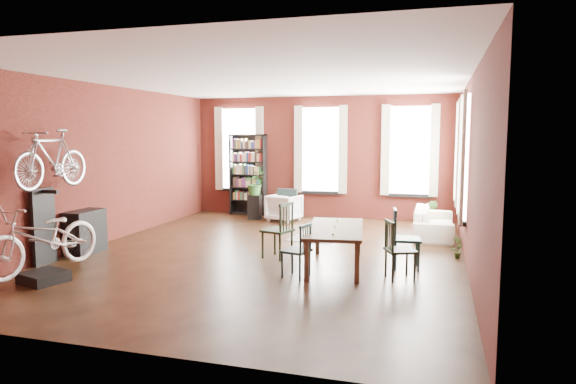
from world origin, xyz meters
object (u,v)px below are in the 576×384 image
at_px(dining_chair_c, 400,250).
at_px(white_armchair, 284,206).
at_px(cream_sofa, 434,217).
at_px(bike_trainer, 44,277).
at_px(dining_chair_d, 407,239).
at_px(bicycle_floor, 42,206).
at_px(plant_stand, 255,207).
at_px(dining_table, 335,247).
at_px(dining_chair_a, 296,251).
at_px(dining_chair_b, 277,230).
at_px(console_table, 85,232).
at_px(bookshelf, 248,175).

distance_m(dining_chair_c, white_armchair, 5.59).
height_order(cream_sofa, bike_trainer, cream_sofa).
height_order(dining_chair_d, bicycle_floor, bicycle_floor).
xyz_separation_m(plant_stand, bicycle_floor, (-1.05, -6.27, 0.83)).
height_order(dining_table, dining_chair_a, dining_chair_a).
height_order(dining_chair_b, plant_stand, dining_chair_b).
relative_size(white_armchair, plant_stand, 1.18).
height_order(cream_sofa, bicycle_floor, bicycle_floor).
bearing_deg(cream_sofa, bike_trainer, 133.66).
xyz_separation_m(dining_table, white_armchair, (-2.13, 4.15, 0.04)).
height_order(dining_chair_a, white_armchair, dining_chair_a).
bearing_deg(console_table, bicycle_floor, -69.30).
relative_size(dining_chair_d, bike_trainer, 1.76).
bearing_deg(bookshelf, plant_stand, -57.74).
distance_m(cream_sofa, bicycle_floor, 7.70).
bearing_deg(white_armchair, dining_chair_c, 140.18).
distance_m(dining_chair_b, cream_sofa, 3.91).
relative_size(dining_chair_d, bicycle_floor, 0.50).
bearing_deg(console_table, bike_trainer, -69.89).
distance_m(dining_chair_b, bookshelf, 5.12).
height_order(dining_chair_a, dining_chair_d, dining_chair_d).
xyz_separation_m(bike_trainer, bicycle_floor, (0.01, 0.04, 1.06)).
relative_size(dining_chair_a, bicycle_floor, 0.43).
bearing_deg(dining_chair_d, cream_sofa, -15.35).
bearing_deg(bicycle_floor, dining_chair_a, 30.14).
relative_size(bookshelf, white_armchair, 2.94).
relative_size(bike_trainer, bicycle_floor, 0.28).
bearing_deg(dining_chair_c, cream_sofa, -30.58).
xyz_separation_m(dining_chair_b, dining_chair_d, (2.26, -0.10, -0.01)).
relative_size(dining_table, dining_chair_b, 1.96).
bearing_deg(cream_sofa, dining_table, 154.13).
height_order(white_armchair, bicycle_floor, bicycle_floor).
relative_size(dining_chair_b, bicycle_floor, 0.51).
xyz_separation_m(dining_chair_d, bike_trainer, (-5.15, -2.36, -0.41)).
bearing_deg(bookshelf, dining_chair_b, -63.48).
xyz_separation_m(dining_table, dining_chair_b, (-1.12, 0.36, 0.17)).
relative_size(dining_table, cream_sofa, 0.94).
distance_m(dining_table, dining_chair_a, 0.89).
bearing_deg(cream_sofa, dining_chair_d, 171.97).
distance_m(bookshelf, bike_trainer, 7.11).
height_order(white_armchair, console_table, console_table).
bearing_deg(dining_table, dining_chair_b, 154.32).
xyz_separation_m(dining_chair_b, bookshelf, (-2.27, 4.55, 0.60)).
relative_size(dining_table, console_table, 2.46).
bearing_deg(dining_chair_a, dining_chair_c, 116.65).
relative_size(cream_sofa, bicycle_floor, 1.06).
xyz_separation_m(bike_trainer, plant_stand, (1.06, 6.31, 0.24)).
bearing_deg(dining_table, bookshelf, 116.80).
height_order(dining_table, white_armchair, white_armchair).
bearing_deg(bicycle_floor, dining_chair_b, 49.98).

